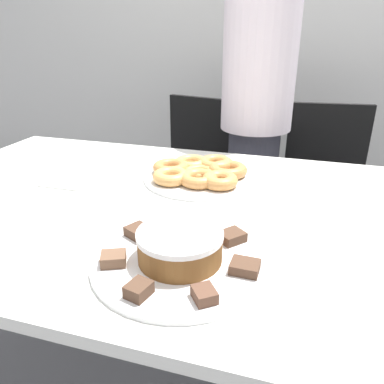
{
  "coord_description": "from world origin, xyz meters",
  "views": [
    {
      "loc": [
        0.26,
        -0.93,
        1.24
      ],
      "look_at": [
        -0.01,
        -0.04,
        0.84
      ],
      "focal_mm": 35.0,
      "sensor_mm": 36.0,
      "label": 1
    }
  ],
  "objects_px": {
    "person_standing": "(256,118)",
    "office_chair_left": "(189,189)",
    "plate_cake": "(180,261)",
    "plate_donuts": "(200,178)",
    "frosted_cake": "(180,246)",
    "napkin": "(66,182)",
    "office_chair_right": "(323,205)"
  },
  "relations": [
    {
      "from": "plate_cake",
      "to": "person_standing",
      "type": "bearing_deg",
      "value": 89.45
    },
    {
      "from": "office_chair_left",
      "to": "frosted_cake",
      "type": "xyz_separation_m",
      "value": [
        0.34,
        -1.15,
        0.38
      ]
    },
    {
      "from": "person_standing",
      "to": "plate_donuts",
      "type": "xyz_separation_m",
      "value": [
        -0.1,
        -0.6,
        -0.09
      ]
    },
    {
      "from": "person_standing",
      "to": "office_chair_left",
      "type": "distance_m",
      "value": 0.55
    },
    {
      "from": "office_chair_right",
      "to": "napkin",
      "type": "bearing_deg",
      "value": -142.94
    },
    {
      "from": "person_standing",
      "to": "napkin",
      "type": "relative_size",
      "value": 11.35
    },
    {
      "from": "person_standing",
      "to": "napkin",
      "type": "distance_m",
      "value": 0.92
    },
    {
      "from": "napkin",
      "to": "plate_cake",
      "type": "bearing_deg",
      "value": -33.44
    },
    {
      "from": "napkin",
      "to": "person_standing",
      "type": "bearing_deg",
      "value": 55.45
    },
    {
      "from": "napkin",
      "to": "plate_donuts",
      "type": "bearing_deg",
      "value": 20.83
    },
    {
      "from": "person_standing",
      "to": "plate_cake",
      "type": "height_order",
      "value": "person_standing"
    },
    {
      "from": "person_standing",
      "to": "office_chair_left",
      "type": "xyz_separation_m",
      "value": [
        -0.35,
        0.06,
        -0.43
      ]
    },
    {
      "from": "frosted_cake",
      "to": "plate_donuts",
      "type": "bearing_deg",
      "value": 100.75
    },
    {
      "from": "office_chair_left",
      "to": "frosted_cake",
      "type": "relative_size",
      "value": 4.99
    },
    {
      "from": "office_chair_right",
      "to": "napkin",
      "type": "relative_size",
      "value": 6.34
    },
    {
      "from": "person_standing",
      "to": "plate_donuts",
      "type": "bearing_deg",
      "value": -99.92
    },
    {
      "from": "person_standing",
      "to": "frosted_cake",
      "type": "distance_m",
      "value": 1.09
    },
    {
      "from": "person_standing",
      "to": "frosted_cake",
      "type": "xyz_separation_m",
      "value": [
        -0.01,
        -1.09,
        -0.05
      ]
    },
    {
      "from": "office_chair_left",
      "to": "frosted_cake",
      "type": "height_order",
      "value": "office_chair_left"
    },
    {
      "from": "person_standing",
      "to": "office_chair_left",
      "type": "bearing_deg",
      "value": 169.54
    },
    {
      "from": "office_chair_right",
      "to": "plate_donuts",
      "type": "bearing_deg",
      "value": -130.86
    },
    {
      "from": "office_chair_right",
      "to": "person_standing",
      "type": "bearing_deg",
      "value": -175.65
    },
    {
      "from": "office_chair_left",
      "to": "plate_cake",
      "type": "bearing_deg",
      "value": -59.94
    },
    {
      "from": "plate_donuts",
      "to": "frosted_cake",
      "type": "height_order",
      "value": "frosted_cake"
    },
    {
      "from": "frosted_cake",
      "to": "napkin",
      "type": "height_order",
      "value": "frosted_cake"
    },
    {
      "from": "plate_donuts",
      "to": "napkin",
      "type": "distance_m",
      "value": 0.44
    },
    {
      "from": "person_standing",
      "to": "plate_cake",
      "type": "relative_size",
      "value": 4.3
    },
    {
      "from": "office_chair_left",
      "to": "napkin",
      "type": "height_order",
      "value": "office_chair_left"
    },
    {
      "from": "office_chair_right",
      "to": "plate_cake",
      "type": "xyz_separation_m",
      "value": [
        -0.36,
        -1.15,
        0.34
      ]
    },
    {
      "from": "office_chair_left",
      "to": "office_chair_right",
      "type": "distance_m",
      "value": 0.7
    },
    {
      "from": "plate_cake",
      "to": "office_chair_right",
      "type": "bearing_deg",
      "value": 72.45
    },
    {
      "from": "napkin",
      "to": "office_chair_left",
      "type": "bearing_deg",
      "value": 78.11
    }
  ]
}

